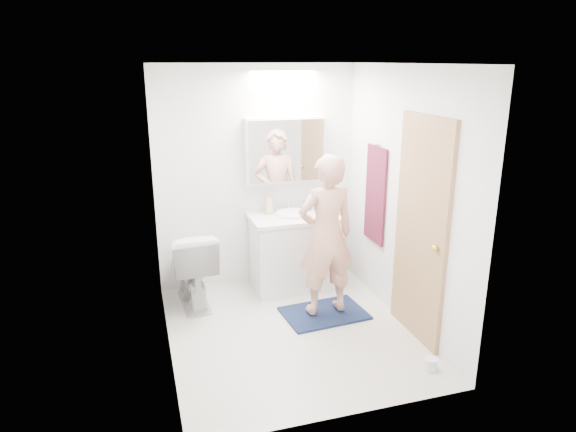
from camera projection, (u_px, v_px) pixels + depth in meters
name	position (u px, v px, depth m)	size (l,w,h in m)	color
floor	(291.00, 331.00, 4.80)	(2.50, 2.50, 0.00)	silver
ceiling	(291.00, 64.00, 4.10)	(2.50, 2.50, 0.00)	white
wall_back	(257.00, 178.00, 5.59)	(2.50, 2.50, 0.00)	white
wall_front	(348.00, 259.00, 3.30)	(2.50, 2.50, 0.00)	white
wall_left	(161.00, 219.00, 4.14)	(2.50, 2.50, 0.00)	white
wall_right	(404.00, 198.00, 4.75)	(2.50, 2.50, 0.00)	white
vanity_cabinet	(294.00, 253.00, 5.66)	(0.90, 0.55, 0.78)	white
countertop	(294.00, 217.00, 5.54)	(0.95, 0.58, 0.04)	white
sink_basin	(293.00, 214.00, 5.56)	(0.36, 0.36, 0.03)	white
faucet	(288.00, 203.00, 5.71)	(0.02, 0.02, 0.16)	silver
medicine_cabinet	(285.00, 150.00, 5.52)	(0.88, 0.14, 0.70)	white
mirror_panel	(287.00, 151.00, 5.45)	(0.84, 0.01, 0.66)	silver
toilet	(192.00, 267.00, 5.24)	(0.45, 0.79, 0.81)	silver
bath_rug	(324.00, 313.00, 5.12)	(0.80, 0.55, 0.02)	#162247
person	(326.00, 235.00, 4.88)	(0.57, 0.38, 1.57)	tan
door	(421.00, 231.00, 4.48)	(0.04, 0.80, 2.00)	#A87E54
door_knob	(435.00, 248.00, 4.21)	(0.06, 0.06, 0.06)	gold
towel	(375.00, 195.00, 5.28)	(0.02, 0.42, 1.00)	#131033
towel_hook	(377.00, 144.00, 5.12)	(0.02, 0.02, 0.07)	silver
soap_bottle_a	(269.00, 203.00, 5.57)	(0.09, 0.09, 0.24)	#CFBE86
soap_bottle_b	(271.00, 205.00, 5.62)	(0.08, 0.08, 0.18)	#62A6D2
toothbrush_cup	(308.00, 206.00, 5.72)	(0.11, 0.11, 0.10)	#3B50B1
toilet_paper_roll	(431.00, 364.00, 4.19)	(0.11, 0.11, 0.10)	silver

